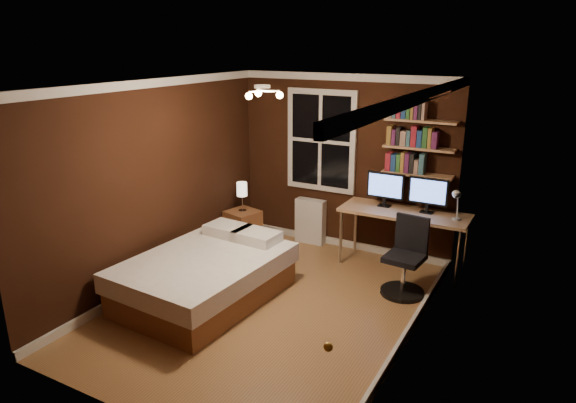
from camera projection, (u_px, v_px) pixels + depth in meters
The scene contains 24 objects.
floor at pixel (270, 306), 5.91m from camera, with size 4.20×4.20×0.00m, color brown.
wall_back at pixel (344, 163), 7.29m from camera, with size 3.20×0.04×2.50m, color black.
wall_left at pixel (156, 183), 6.27m from camera, with size 0.04×4.20×2.50m, color black.
wall_right at pixel (415, 227), 4.80m from camera, with size 0.04×4.20×2.50m, color black.
ceiling at pixel (267, 84), 5.16m from camera, with size 3.20×4.20×0.02m, color white.
window at pixel (321, 141), 7.33m from camera, with size 1.06×0.06×1.46m, color silver.
door at pixel (351, 324), 3.57m from camera, with size 0.03×0.82×2.05m, color black, non-canonical shape.
door_knob at pixel (328, 347), 3.35m from camera, with size 0.06×0.06×0.06m, color gold.
ceiling_fixture at pixel (262, 95), 5.11m from camera, with size 0.44×0.44×0.18m, color beige, non-canonical shape.
bookshelf_lower at pixel (417, 174), 6.70m from camera, with size 0.92×0.22×0.03m, color #A57650.
books_row_lower at pixel (418, 165), 6.66m from camera, with size 0.48×0.16×0.23m, color maroon, non-canonical shape.
bookshelf_middle at pixel (419, 148), 6.59m from camera, with size 0.92×0.22×0.03m, color #A57650.
books_row_middle at pixel (420, 138), 6.55m from camera, with size 0.60×0.16×0.23m, color navy, non-canonical shape.
bookshelf_upper at pixel (421, 121), 6.49m from camera, with size 0.92×0.22×0.03m, color #A57650.
books_row_upper at pixel (422, 110), 6.45m from camera, with size 0.54×0.16×0.23m, color #285F28, non-canonical shape.
bed at pixel (206, 276), 6.00m from camera, with size 1.52×2.03×0.66m.
nightstand at pixel (243, 228), 7.60m from camera, with size 0.43×0.43×0.53m, color brown.
bedside_lamp at pixel (242, 197), 7.45m from camera, with size 0.15×0.15×0.43m, color white, non-canonical shape.
radiator at pixel (310, 221), 7.68m from camera, with size 0.45×0.16×0.67m, color white.
desk at pixel (404, 216), 6.71m from camera, with size 1.66×0.62×0.79m.
monitor_left at pixel (385, 190), 6.83m from camera, with size 0.50×0.12×0.47m, color black, non-canonical shape.
monitor_right at pixel (428, 195), 6.57m from camera, with size 0.50×0.12×0.47m, color black, non-canonical shape.
desk_lamp at pixel (457, 205), 6.25m from camera, with size 0.14×0.32×0.44m, color silver, non-canonical shape.
office_chair at pixel (405, 266), 6.11m from camera, with size 0.52×0.52×0.94m.
Camera 1 is at (2.72, -4.53, 2.91)m, focal length 32.00 mm.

